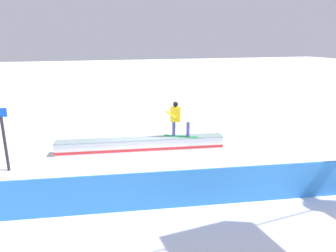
# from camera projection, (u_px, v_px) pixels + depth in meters

# --- Properties ---
(ground_plane) EXTENTS (120.00, 120.00, 0.00)m
(ground_plane) POSITION_uv_depth(u_px,v_px,m) (141.00, 151.00, 12.62)
(ground_plane) COLOR white
(grind_box) EXTENTS (6.86, 1.57, 0.54)m
(grind_box) POSITION_uv_depth(u_px,v_px,m) (141.00, 145.00, 12.55)
(grind_box) COLOR white
(grind_box) RESTS_ON ground_plane
(snowboarder) EXTENTS (1.40, 0.91, 1.47)m
(snowboarder) POSITION_uv_depth(u_px,v_px,m) (177.00, 118.00, 12.52)
(snowboarder) COLOR #279147
(snowboarder) RESTS_ON grind_box
(safety_fence) EXTENTS (13.37, 2.01, 1.08)m
(safety_fence) POSITION_uv_depth(u_px,v_px,m) (176.00, 189.00, 8.20)
(safety_fence) COLOR #3081DD
(safety_fence) RESTS_ON ground_plane
(trail_marker) EXTENTS (0.40, 0.10, 2.23)m
(trail_marker) POSITION_uv_depth(u_px,v_px,m) (4.00, 138.00, 10.39)
(trail_marker) COLOR #262628
(trail_marker) RESTS_ON ground_plane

